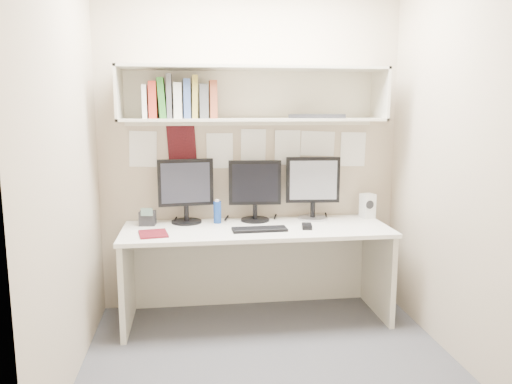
{
  "coord_description": "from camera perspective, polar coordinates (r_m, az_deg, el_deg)",
  "views": [
    {
      "loc": [
        -0.48,
        -2.98,
        1.61
      ],
      "look_at": [
        -0.04,
        0.35,
        1.05
      ],
      "focal_mm": 35.0,
      "sensor_mm": 36.0,
      "label": 1
    }
  ],
  "objects": [
    {
      "name": "monitor_center",
      "position": [
        3.94,
        -0.12,
        0.43
      ],
      "size": [
        0.41,
        0.23,
        0.48
      ],
      "rotation": [
        0.0,
        0.0,
        -0.08
      ],
      "color": "black",
      "rests_on": "desk"
    },
    {
      "name": "blue_bottle",
      "position": [
        3.89,
        -4.44,
        -2.28
      ],
      "size": [
        0.06,
        0.06,
        0.19
      ],
      "color": "navy",
      "rests_on": "desk"
    },
    {
      "name": "wall_back",
      "position": [
        4.03,
        -0.6,
        5.07
      ],
      "size": [
        2.4,
        0.02,
        2.6
      ],
      "primitive_type": "cube",
      "color": "tan",
      "rests_on": "ground"
    },
    {
      "name": "monitor_left",
      "position": [
        3.9,
        -8.02,
        0.38
      ],
      "size": [
        0.43,
        0.24,
        0.5
      ],
      "rotation": [
        0.0,
        0.0,
        0.13
      ],
      "color": "black",
      "rests_on": "desk"
    },
    {
      "name": "wall_right",
      "position": [
        3.44,
        21.85,
        3.62
      ],
      "size": [
        0.02,
        2.0,
        2.6
      ],
      "primitive_type": "cube",
      "color": "tan",
      "rests_on": "ground"
    },
    {
      "name": "overhead_hutch",
      "position": [
        3.88,
        -0.36,
        11.11
      ],
      "size": [
        2.0,
        0.38,
        0.4
      ],
      "color": "beige",
      "rests_on": "wall_back"
    },
    {
      "name": "desk_phone",
      "position": [
        3.91,
        -12.29,
        -2.92
      ],
      "size": [
        0.13,
        0.12,
        0.14
      ],
      "rotation": [
        0.0,
        0.0,
        -0.11
      ],
      "color": "black",
      "rests_on": "desk"
    },
    {
      "name": "floor",
      "position": [
        3.43,
        1.55,
        -18.56
      ],
      "size": [
        2.4,
        2.0,
        0.01
      ],
      "primitive_type": "cube",
      "color": "#444348",
      "rests_on": "ground"
    },
    {
      "name": "speaker",
      "position": [
        4.16,
        12.63,
        -1.56
      ],
      "size": [
        0.12,
        0.12,
        0.2
      ],
      "rotation": [
        0.0,
        0.0,
        0.21
      ],
      "color": "silver",
      "rests_on": "desk"
    },
    {
      "name": "wall_left",
      "position": [
        3.09,
        -20.95,
        3.07
      ],
      "size": [
        0.02,
        2.0,
        2.6
      ],
      "primitive_type": "cube",
      "color": "tan",
      "rests_on": "ground"
    },
    {
      "name": "book_stack",
      "position": [
        3.79,
        -8.61,
        10.42
      ],
      "size": [
        0.54,
        0.2,
        0.32
      ],
      "color": "silver",
      "rests_on": "overhead_hutch"
    },
    {
      "name": "wall_front",
      "position": [
        2.07,
        6.06,
        0.73
      ],
      "size": [
        2.4,
        0.02,
        2.6
      ],
      "primitive_type": "cube",
      "color": "tan",
      "rests_on": "ground"
    },
    {
      "name": "hutch_tray",
      "position": [
        3.88,
        7.01,
        8.6
      ],
      "size": [
        0.45,
        0.28,
        0.03
      ],
      "primitive_type": "cube",
      "rotation": [
        0.0,
        0.0,
        -0.29
      ],
      "color": "black",
      "rests_on": "overhead_hutch"
    },
    {
      "name": "monitor_right",
      "position": [
        4.02,
        6.51,
        0.7
      ],
      "size": [
        0.43,
        0.24,
        0.5
      ],
      "rotation": [
        0.0,
        0.0,
        -0.08
      ],
      "color": "#A5A5AA",
      "rests_on": "desk"
    },
    {
      "name": "keyboard",
      "position": [
        3.66,
        0.4,
        -4.29
      ],
      "size": [
        0.4,
        0.15,
        0.02
      ],
      "primitive_type": "cube",
      "rotation": [
        0.0,
        0.0,
        0.03
      ],
      "color": "black",
      "rests_on": "desk"
    },
    {
      "name": "mouse",
      "position": [
        3.74,
        5.83,
        -3.92
      ],
      "size": [
        0.09,
        0.12,
        0.03
      ],
      "primitive_type": "cube",
      "rotation": [
        0.0,
        0.0,
        -0.16
      ],
      "color": "black",
      "rests_on": "desk"
    },
    {
      "name": "pinned_papers",
      "position": [
        4.02,
        -0.59,
        4.35
      ],
      "size": [
        1.92,
        0.01,
        0.48
      ],
      "primitive_type": null,
      "color": "white",
      "rests_on": "wall_back"
    },
    {
      "name": "maroon_notebook",
      "position": [
        3.62,
        -11.67,
        -4.7
      ],
      "size": [
        0.23,
        0.26,
        0.01
      ],
      "primitive_type": "cube",
      "rotation": [
        0.0,
        0.0,
        0.16
      ],
      "color": "#570F17",
      "rests_on": "desk"
    },
    {
      "name": "desk",
      "position": [
        3.87,
        0.05,
        -9.26
      ],
      "size": [
        2.0,
        0.7,
        0.73
      ],
      "color": "silver",
      "rests_on": "floor"
    }
  ]
}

